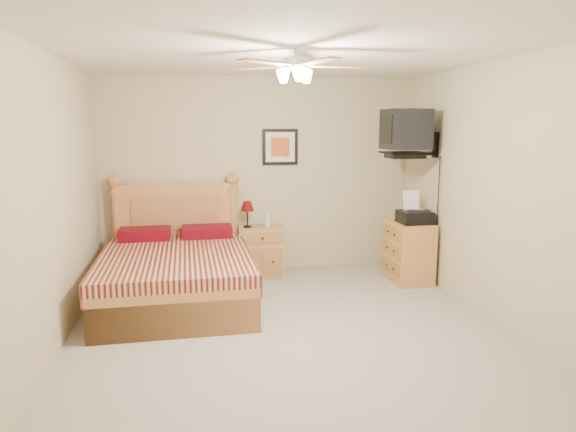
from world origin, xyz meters
name	(u,v)px	position (x,y,z in m)	size (l,w,h in m)	color
floor	(291,336)	(0.00, 0.00, 0.00)	(4.50, 4.50, 0.00)	gray
ceiling	(291,51)	(0.00, 0.00, 2.50)	(4.00, 4.50, 0.04)	white
wall_back	(259,176)	(0.00, 2.25, 1.25)	(4.00, 0.04, 2.50)	#BCAE8B
wall_front	(385,272)	(0.00, -2.25, 1.25)	(4.00, 0.04, 2.50)	#BCAE8B
wall_left	(46,207)	(-2.00, 0.00, 1.25)	(0.04, 4.50, 2.50)	#BCAE8B
wall_right	(501,195)	(2.00, 0.00, 1.25)	(0.04, 4.50, 2.50)	#BCAE8B
bed	(175,243)	(-1.05, 1.12, 0.66)	(1.54, 2.03, 1.31)	#C2743A
nightstand	(261,251)	(-0.01, 2.00, 0.31)	(0.57, 0.43, 0.62)	#9F6F3D
table_lamp	(247,214)	(-0.18, 2.04, 0.79)	(0.18, 0.18, 0.33)	#570A09
lotion_bottle	(268,218)	(0.07, 1.99, 0.73)	(0.09, 0.09, 0.23)	silver
framed_picture	(280,147)	(0.27, 2.23, 1.62)	(0.46, 0.04, 0.46)	black
dresser	(409,251)	(1.73, 1.41, 0.37)	(0.44, 0.63, 0.74)	#AA6F34
fax_machine	(415,207)	(1.75, 1.33, 0.93)	(0.36, 0.38, 0.38)	black
magazine_lower	(399,218)	(1.68, 1.63, 0.75)	(0.18, 0.24, 0.02)	#BDB396
magazine_upper	(402,216)	(1.71, 1.62, 0.77)	(0.19, 0.27, 0.02)	tan
wall_tv	(418,133)	(1.75, 1.34, 1.81)	(0.56, 0.46, 0.58)	black
ceiling_fan	(296,66)	(0.00, -0.20, 2.36)	(1.14, 1.14, 0.28)	silver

